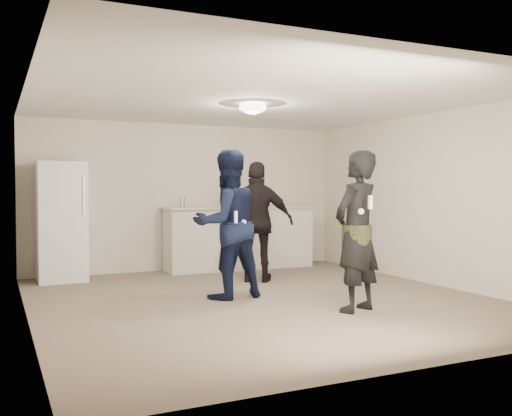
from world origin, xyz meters
name	(u,v)px	position (x,y,z in m)	size (l,w,h in m)	color
floor	(263,300)	(0.00, 0.00, 0.00)	(6.00, 6.00, 0.00)	#6B5B4C
ceiling	(263,100)	(0.00, 0.00, 2.50)	(6.00, 6.00, 0.00)	silver
wall_back	(188,197)	(0.00, 3.00, 1.25)	(6.00, 6.00, 0.00)	beige
wall_front	(430,208)	(0.00, -3.00, 1.25)	(6.00, 6.00, 0.00)	beige
wall_left	(26,203)	(-2.75, 0.00, 1.25)	(6.00, 6.00, 0.00)	beige
wall_right	(433,199)	(2.75, 0.00, 1.25)	(6.00, 6.00, 0.00)	beige
counter	(240,239)	(0.83, 2.67, 0.53)	(2.60, 0.56, 1.05)	silver
counter_top	(240,207)	(0.83, 2.67, 1.07)	(2.68, 0.64, 0.04)	beige
fridge	(61,222)	(-2.13, 2.60, 0.90)	(0.70, 0.70, 1.80)	white
fridge_handle	(84,195)	(-1.85, 2.23, 1.30)	(0.02, 0.02, 0.60)	white
ceiling_dome	(253,107)	(0.00, 0.30, 2.45)	(0.36, 0.36, 0.16)	white
shaker	(182,202)	(-0.22, 2.63, 1.18)	(0.08, 0.08, 0.17)	#ADADB1
man	(227,224)	(-0.36, 0.29, 0.95)	(0.92, 0.72, 1.89)	#0E193E
woman	(357,231)	(0.68, -1.06, 0.92)	(0.67, 0.44, 1.83)	black
camo_shorts	(357,237)	(0.68, -1.06, 0.85)	(0.34, 0.34, 0.28)	#363D1B
spectator	(258,222)	(0.53, 1.28, 0.90)	(1.06, 0.44, 1.81)	black
remote_man	(236,217)	(-0.36, 0.01, 1.05)	(0.04, 0.04, 0.15)	white
nunchuk_man	(244,222)	(-0.24, 0.04, 0.98)	(0.07, 0.07, 0.07)	white
remote_woman	(370,202)	(0.68, -1.31, 1.25)	(0.04, 0.04, 0.15)	white
nunchuk_woman	(361,212)	(0.58, -1.28, 1.15)	(0.07, 0.07, 0.07)	silver
bottle_cluster	(254,200)	(1.11, 2.68, 1.19)	(0.76, 0.38, 0.24)	#12401C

